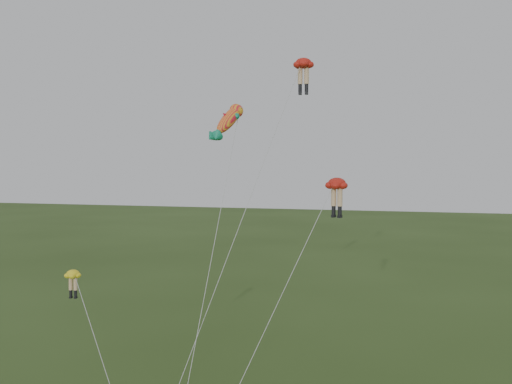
# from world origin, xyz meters

# --- Properties ---
(legs_kite_red_high) EXTENTS (6.26, 11.07, 20.94)m
(legs_kite_red_high) POSITION_xyz_m (4.94, 8.42, 20.01)
(legs_kite_red_high) COLOR red
(legs_kite_red_high) RESTS_ON ground
(legs_kite_red_mid) EXTENTS (6.34, 7.36, 13.55)m
(legs_kite_red_mid) POSITION_xyz_m (7.74, 3.61, 12.78)
(legs_kite_red_mid) COLOR red
(legs_kite_red_mid) RESTS_ON ground
(legs_kite_yellow) EXTENTS (5.65, 3.52, 8.50)m
(legs_kite_yellow) POSITION_xyz_m (-5.80, -0.07, 7.75)
(legs_kite_yellow) COLOR yellow
(legs_kite_yellow) RESTS_ON ground
(fish_kite) EXTENTS (1.90, 8.88, 18.14)m
(fish_kite) POSITION_xyz_m (1.18, 5.44, 16.83)
(fish_kite) COLOR #F6A91F
(fish_kite) RESTS_ON ground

